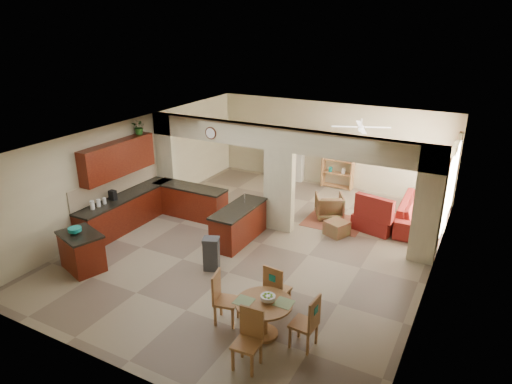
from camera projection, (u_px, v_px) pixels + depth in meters
The scene contains 39 objects.
floor at pixel (261, 243), 11.57m from camera, with size 10.00×10.00×0.00m, color #817259.
ceiling at pixel (262, 136), 10.57m from camera, with size 10.00×10.00×0.00m, color white.
wall_back at pixel (331, 145), 15.18m from camera, with size 8.00×8.00×0.00m, color #C3B88E.
wall_front at pixel (111, 296), 6.95m from camera, with size 8.00×8.00×0.00m, color #C3B88E.
wall_left at pixel (136, 168), 12.83m from camera, with size 10.00×10.00×0.00m, color #C3B88E.
wall_right at pixel (435, 225), 9.31m from camera, with size 10.00×10.00×0.00m, color #C3B88E.
partition_left_pier at pixel (167, 160), 13.52m from camera, with size 0.60×0.25×2.80m, color #C3B88E.
partition_center_pier at pixel (279, 191), 12.00m from camera, with size 0.80×0.25×2.20m, color #C3B88E.
partition_right_pier at pixel (428, 206), 10.26m from camera, with size 0.60×0.25×2.80m, color #C3B88E.
partition_header at pixel (280, 139), 11.50m from camera, with size 8.00×0.25×0.60m, color #C3B88E.
kitchen_counter at pixel (153, 206), 12.64m from camera, with size 2.52×3.29×1.48m.
upper_cabinets at pixel (118, 158), 11.90m from camera, with size 0.35×2.40×0.90m, color #3F0B07.
peninsula at pixel (239, 224), 11.58m from camera, with size 0.70×1.85×0.91m.
wall_clock at pixel (211, 133), 12.27m from camera, with size 0.34×0.34×0.03m, color #512C1B.
rug at pixel (334, 222), 12.77m from camera, with size 1.60×1.30×0.01m, color brown.
fireplace at pixel (285, 162), 16.03m from camera, with size 1.60×0.35×1.20m.
shelving_unit at pixel (338, 162), 15.06m from camera, with size 1.00×0.32×1.80m, color brown.
window_a at pixel (447, 197), 11.29m from camera, with size 0.02×0.90×1.90m, color white.
window_b at pixel (454, 177), 12.69m from camera, with size 0.02×0.90×1.90m, color white.
glazed_door at pixel (450, 192), 12.04m from camera, with size 0.02×0.70×2.10m, color white.
drape_a_left at pixel (442, 205), 10.81m from camera, with size 0.10×0.28×2.30m, color #42231A.
drape_a_right at pixel (448, 190), 11.80m from camera, with size 0.10×0.28×2.30m, color #42231A.
drape_b_left at pixel (450, 184), 12.21m from camera, with size 0.10×0.28×2.30m, color #42231A.
drape_b_right at pixel (455, 171), 13.20m from camera, with size 0.10×0.28×2.30m, color #42231A.
ceiling_fan at pixel (361, 127), 12.46m from camera, with size 1.00×1.00×0.10m, color white.
kitchen_island at pixel (82, 251), 10.27m from camera, with size 1.19×1.01×0.88m.
teal_bowl at pixel (75, 231), 10.10m from camera, with size 0.29×0.29×0.14m, color #13847C.
trash_can at pixel (211, 255), 10.28m from camera, with size 0.34×0.29×0.72m, color #2F3032.
dining_table at pixel (264, 313), 8.09m from camera, with size 1.02×1.02×0.70m.
fruit_bowl at pixel (268, 298), 7.99m from camera, with size 0.26×0.26×0.14m, color #6BBE28.
sofa at pixel (419, 213), 12.47m from camera, with size 0.97×2.48×0.72m, color maroon.
chaise at pixel (375, 222), 12.29m from camera, with size 1.05×0.86×0.42m, color maroon.
armchair at pixel (329, 206), 12.97m from camera, with size 0.75×0.77×0.70m, color maroon.
ottoman at pixel (337, 228), 11.98m from camera, with size 0.52×0.52×0.38m, color maroon.
plant at pixel (139, 127), 12.41m from camera, with size 0.37×0.32×0.41m, color #1D4712.
chair_north at pixel (276, 287), 8.70m from camera, with size 0.46×0.46×1.02m.
chair_east at pixel (308, 321), 7.74m from camera, with size 0.45×0.45×1.02m.
chair_south at pixel (249, 336), 7.37m from camera, with size 0.44×0.45×1.02m.
chair_west at pixel (222, 296), 8.43m from camera, with size 0.51×0.51×1.02m.
Camera 1 is at (4.75, -9.17, 5.38)m, focal length 32.00 mm.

